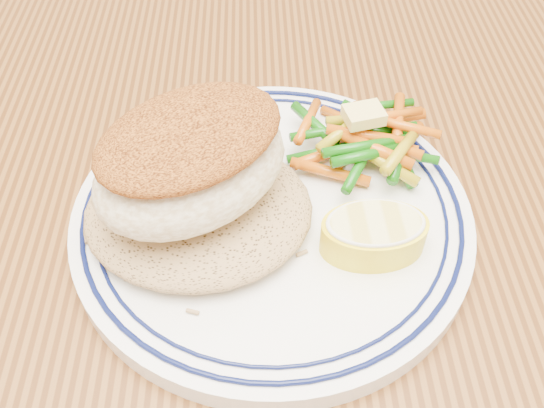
{
  "coord_description": "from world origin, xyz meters",
  "views": [
    {
      "loc": [
        -0.01,
        -0.24,
        1.04
      ],
      "look_at": [
        0.0,
        0.01,
        0.77
      ],
      "focal_mm": 40.0,
      "sensor_mm": 36.0,
      "label": 1
    }
  ],
  "objects_px": {
    "vegetable_pile": "(368,140)",
    "lemon_wedge": "(374,233)",
    "dining_table": "(271,317)",
    "rice_pilaf": "(198,206)",
    "fish_fillet": "(191,160)",
    "plate": "(272,215)"
  },
  "relations": [
    {
      "from": "fish_fillet",
      "to": "lemon_wedge",
      "type": "bearing_deg",
      "value": -14.28
    },
    {
      "from": "rice_pilaf",
      "to": "vegetable_pile",
      "type": "relative_size",
      "value": 1.36
    },
    {
      "from": "dining_table",
      "to": "lemon_wedge",
      "type": "bearing_deg",
      "value": -22.39
    },
    {
      "from": "dining_table",
      "to": "lemon_wedge",
      "type": "height_order",
      "value": "lemon_wedge"
    },
    {
      "from": "dining_table",
      "to": "vegetable_pile",
      "type": "distance_m",
      "value": 0.15
    },
    {
      "from": "lemon_wedge",
      "to": "vegetable_pile",
      "type": "bearing_deg",
      "value": 84.53
    },
    {
      "from": "rice_pilaf",
      "to": "fish_fillet",
      "type": "relative_size",
      "value": 0.95
    },
    {
      "from": "fish_fillet",
      "to": "plate",
      "type": "bearing_deg",
      "value": 7.17
    },
    {
      "from": "fish_fillet",
      "to": "vegetable_pile",
      "type": "distance_m",
      "value": 0.12
    },
    {
      "from": "plate",
      "to": "vegetable_pile",
      "type": "height_order",
      "value": "vegetable_pile"
    },
    {
      "from": "plate",
      "to": "fish_fillet",
      "type": "bearing_deg",
      "value": -172.83
    },
    {
      "from": "vegetable_pile",
      "to": "lemon_wedge",
      "type": "distance_m",
      "value": 0.08
    },
    {
      "from": "plate",
      "to": "rice_pilaf",
      "type": "xyz_separation_m",
      "value": [
        -0.04,
        -0.01,
        0.02
      ]
    },
    {
      "from": "plate",
      "to": "lemon_wedge",
      "type": "bearing_deg",
      "value": -28.96
    },
    {
      "from": "dining_table",
      "to": "vegetable_pile",
      "type": "xyz_separation_m",
      "value": [
        0.06,
        0.05,
        0.13
      ]
    },
    {
      "from": "dining_table",
      "to": "vegetable_pile",
      "type": "height_order",
      "value": "vegetable_pile"
    },
    {
      "from": "vegetable_pile",
      "to": "dining_table",
      "type": "bearing_deg",
      "value": -139.99
    },
    {
      "from": "dining_table",
      "to": "fish_fillet",
      "type": "xyz_separation_m",
      "value": [
        -0.04,
        0.0,
        0.16
      ]
    },
    {
      "from": "plate",
      "to": "lemon_wedge",
      "type": "distance_m",
      "value": 0.07
    },
    {
      "from": "rice_pilaf",
      "to": "fish_fillet",
      "type": "distance_m",
      "value": 0.04
    },
    {
      "from": "plate",
      "to": "lemon_wedge",
      "type": "relative_size",
      "value": 3.94
    },
    {
      "from": "fish_fillet",
      "to": "lemon_wedge",
      "type": "relative_size",
      "value": 2.28
    }
  ]
}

